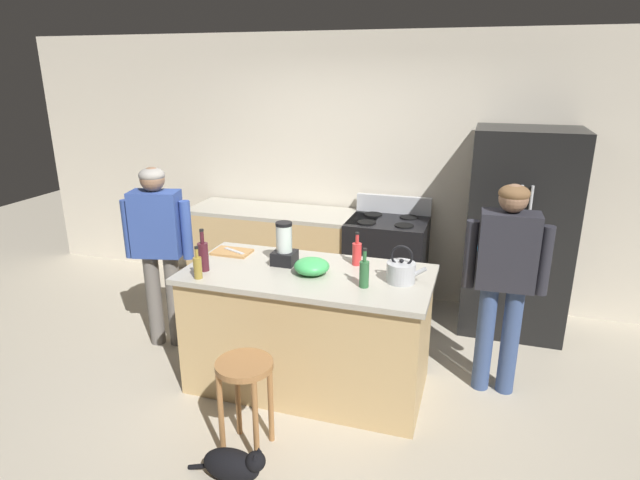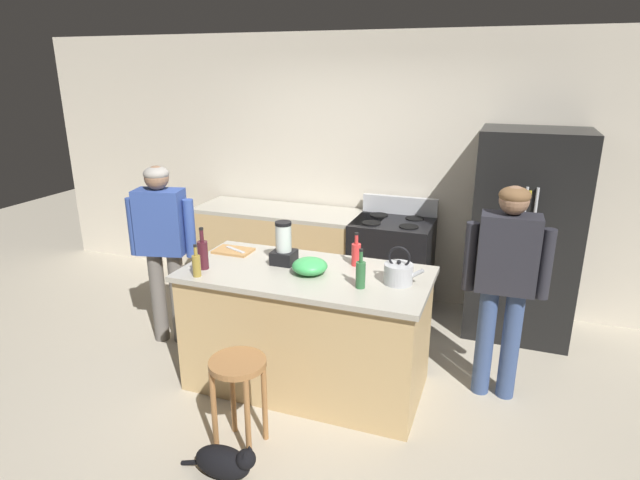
# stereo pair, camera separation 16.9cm
# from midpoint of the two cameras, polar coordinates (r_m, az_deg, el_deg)

# --- Properties ---
(ground_plane) EXTENTS (14.00, 14.00, 0.00)m
(ground_plane) POSITION_cam_midpoint_polar(r_m,az_deg,el_deg) (4.27, -2.44, -15.30)
(ground_plane) COLOR #B2A893
(back_wall) EXTENTS (8.00, 0.10, 2.70)m
(back_wall) POSITION_cam_midpoint_polar(r_m,az_deg,el_deg) (5.52, 4.34, 7.67)
(back_wall) COLOR beige
(back_wall) RESTS_ON ground_plane
(kitchen_island) EXTENTS (1.80, 0.88, 0.94)m
(kitchen_island) POSITION_cam_midpoint_polar(r_m,az_deg,el_deg) (4.03, -2.53, -9.68)
(kitchen_island) COLOR tan
(kitchen_island) RESTS_ON ground_plane
(back_counter_run) EXTENTS (2.00, 0.64, 0.94)m
(back_counter_run) POSITION_cam_midpoint_polar(r_m,az_deg,el_deg) (5.62, -4.79, -1.45)
(back_counter_run) COLOR tan
(back_counter_run) RESTS_ON ground_plane
(refrigerator) EXTENTS (0.90, 0.73, 1.87)m
(refrigerator) POSITION_cam_midpoint_polar(r_m,az_deg,el_deg) (5.05, 19.84, 0.74)
(refrigerator) COLOR black
(refrigerator) RESTS_ON ground_plane
(stove_range) EXTENTS (0.76, 0.65, 1.12)m
(stove_range) POSITION_cam_midpoint_polar(r_m,az_deg,el_deg) (5.29, 6.30, -2.64)
(stove_range) COLOR black
(stove_range) RESTS_ON ground_plane
(person_by_island_left) EXTENTS (0.59, 0.31, 1.59)m
(person_by_island_left) POSITION_cam_midpoint_polar(r_m,az_deg,el_deg) (4.66, -18.13, -0.10)
(person_by_island_left) COLOR #66605B
(person_by_island_left) RESTS_ON ground_plane
(person_by_sink_right) EXTENTS (0.59, 0.23, 1.60)m
(person_by_sink_right) POSITION_cam_midpoint_polar(r_m,az_deg,el_deg) (3.95, 18.30, -3.23)
(person_by_sink_right) COLOR #384C7A
(person_by_sink_right) RESTS_ON ground_plane
(bar_stool) EXTENTS (0.36, 0.36, 0.63)m
(bar_stool) POSITION_cam_midpoint_polar(r_m,az_deg,el_deg) (3.42, -9.60, -14.94)
(bar_stool) COLOR #9E6B3D
(bar_stool) RESTS_ON ground_plane
(cat) EXTENTS (0.52, 0.18, 0.26)m
(cat) POSITION_cam_midpoint_polar(r_m,az_deg,el_deg) (3.45, -10.84, -22.85)
(cat) COLOR black
(cat) RESTS_ON ground_plane
(blender_appliance) EXTENTS (0.17, 0.17, 0.33)m
(blender_appliance) POSITION_cam_midpoint_polar(r_m,az_deg,el_deg) (3.95, -5.13, -0.74)
(blender_appliance) COLOR black
(blender_appliance) RESTS_ON kitchen_island
(bottle_vinegar) EXTENTS (0.06, 0.06, 0.24)m
(bottle_vinegar) POSITION_cam_midpoint_polar(r_m,az_deg,el_deg) (3.80, -14.38, -2.84)
(bottle_vinegar) COLOR olive
(bottle_vinegar) RESTS_ON kitchen_island
(bottle_olive_oil) EXTENTS (0.07, 0.07, 0.28)m
(bottle_olive_oil) POSITION_cam_midpoint_polar(r_m,az_deg,el_deg) (3.54, 3.45, -3.60)
(bottle_olive_oil) COLOR #2D6638
(bottle_olive_oil) RESTS_ON kitchen_island
(bottle_soda) EXTENTS (0.07, 0.07, 0.26)m
(bottle_soda) POSITION_cam_midpoint_polar(r_m,az_deg,el_deg) (3.94, 2.80, -1.42)
(bottle_soda) COLOR red
(bottle_soda) RESTS_ON kitchen_island
(bottle_wine) EXTENTS (0.08, 0.08, 0.32)m
(bottle_wine) POSITION_cam_midpoint_polar(r_m,az_deg,el_deg) (3.92, -13.76, -1.65)
(bottle_wine) COLOR #471923
(bottle_wine) RESTS_ON kitchen_island
(mixing_bowl) EXTENTS (0.26, 0.26, 0.12)m
(mixing_bowl) POSITION_cam_midpoint_polar(r_m,az_deg,el_deg) (3.77, -2.20, -2.87)
(mixing_bowl) COLOR #3FB259
(mixing_bowl) RESTS_ON kitchen_island
(tea_kettle) EXTENTS (0.28, 0.20, 0.27)m
(tea_kettle) POSITION_cam_midpoint_polar(r_m,az_deg,el_deg) (3.65, 7.50, -3.39)
(tea_kettle) COLOR #B7BABF
(tea_kettle) RESTS_ON kitchen_island
(cutting_board) EXTENTS (0.30, 0.20, 0.02)m
(cutting_board) POSITION_cam_midpoint_polar(r_m,az_deg,el_deg) (4.27, -10.65, -1.30)
(cutting_board) COLOR #B7844C
(cutting_board) RESTS_ON kitchen_island
(chef_knife) EXTENTS (0.21, 0.12, 0.01)m
(chef_knife) POSITION_cam_midpoint_polar(r_m,az_deg,el_deg) (4.26, -10.43, -1.17)
(chef_knife) COLOR #B7BABF
(chef_knife) RESTS_ON cutting_board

